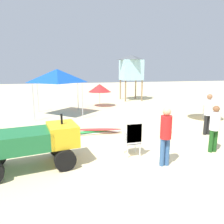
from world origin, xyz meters
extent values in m
plane|color=beige|center=(0.00, 0.00, 0.00)|extent=(80.00, 80.00, 0.00)
cube|color=#1E6B38|center=(-3.71, 0.69, 0.85)|extent=(1.95, 1.37, 0.50)
cube|color=gold|center=(-2.53, 0.88, 0.90)|extent=(0.96, 1.21, 0.60)
cylinder|color=black|center=(-2.53, 0.88, 1.35)|extent=(0.07, 0.07, 0.30)
cylinder|color=black|center=(-2.66, 1.42, 0.30)|extent=(0.62, 0.27, 0.60)
cylinder|color=black|center=(-2.49, 0.33, 0.30)|extent=(0.62, 0.27, 0.60)
cube|color=silver|center=(-0.34, 0.88, 0.44)|extent=(0.48, 0.48, 0.04)
cube|color=silver|center=(-0.34, 0.66, 0.64)|extent=(0.48, 0.04, 0.40)
cube|color=silver|center=(-0.34, 0.88, 0.53)|extent=(0.48, 0.48, 0.04)
cube|color=silver|center=(-0.34, 0.66, 0.73)|extent=(0.48, 0.04, 0.40)
cube|color=silver|center=(-0.34, 0.88, 0.62)|extent=(0.48, 0.48, 0.04)
cube|color=silver|center=(-0.34, 0.66, 0.82)|extent=(0.48, 0.04, 0.40)
cube|color=silver|center=(-0.34, 0.88, 0.71)|extent=(0.48, 0.48, 0.04)
cube|color=silver|center=(-0.34, 0.66, 0.91)|extent=(0.48, 0.04, 0.40)
cube|color=silver|center=(-0.34, 0.88, 0.80)|extent=(0.48, 0.48, 0.04)
cube|color=silver|center=(-0.34, 0.66, 1.00)|extent=(0.48, 0.04, 0.40)
cylinder|color=silver|center=(-0.13, 1.09, 0.21)|extent=(0.04, 0.04, 0.42)
cylinder|color=silver|center=(-0.55, 1.09, 0.21)|extent=(0.04, 0.04, 0.42)
cylinder|color=silver|center=(-0.13, 0.67, 0.21)|extent=(0.04, 0.04, 0.42)
cylinder|color=silver|center=(-0.55, 0.67, 0.21)|extent=(0.04, 0.04, 0.42)
ellipsoid|color=white|center=(-1.07, 3.43, 0.04)|extent=(2.36, 0.27, 0.08)
ellipsoid|color=green|center=(-1.19, 3.44, 0.12)|extent=(2.10, 0.40, 0.08)
ellipsoid|color=red|center=(-1.02, 3.41, 0.20)|extent=(2.17, 0.71, 0.08)
cylinder|color=#194C19|center=(2.35, 0.42, 0.39)|extent=(0.14, 0.14, 0.78)
cylinder|color=#194C19|center=(2.51, 0.42, 0.39)|extent=(0.14, 0.14, 0.78)
cylinder|color=white|center=(2.43, 0.42, 1.09)|extent=(0.32, 0.32, 0.62)
sphere|color=brown|center=(2.43, 0.42, 1.50)|extent=(0.21, 0.21, 0.21)
cylinder|color=#33598C|center=(0.24, -0.09, 0.42)|extent=(0.14, 0.14, 0.84)
cylinder|color=#33598C|center=(0.40, -0.09, 0.42)|extent=(0.14, 0.14, 0.84)
cylinder|color=red|center=(0.32, -0.09, 1.17)|extent=(0.32, 0.32, 0.66)
sphere|color=tan|center=(0.32, -0.09, 1.61)|extent=(0.23, 0.23, 0.23)
cylinder|color=black|center=(3.49, 2.11, 0.43)|extent=(0.14, 0.14, 0.86)
cylinder|color=black|center=(3.65, 2.11, 0.43)|extent=(0.14, 0.14, 0.86)
cylinder|color=white|center=(3.57, 2.11, 1.20)|extent=(0.32, 0.32, 0.68)
sphere|color=#9E6B47|center=(3.57, 2.11, 1.66)|extent=(0.23, 0.23, 0.23)
cylinder|color=#B2B2B7|center=(-3.91, 6.58, 1.01)|extent=(0.05, 0.05, 2.01)
cylinder|color=#B2B2B7|center=(-1.26, 6.58, 1.01)|extent=(0.05, 0.05, 2.01)
cylinder|color=#B2B2B7|center=(-3.91, 9.23, 1.01)|extent=(0.05, 0.05, 2.01)
cylinder|color=#B2B2B7|center=(-1.26, 9.23, 1.01)|extent=(0.05, 0.05, 2.01)
pyramid|color=#144CB2|center=(-2.58, 7.91, 2.42)|extent=(2.65, 2.65, 0.81)
cylinder|color=olive|center=(3.21, 12.15, 0.93)|extent=(0.12, 0.12, 1.86)
cylinder|color=olive|center=(4.77, 12.15, 0.93)|extent=(0.12, 0.12, 1.86)
cylinder|color=olive|center=(3.21, 13.71, 0.93)|extent=(0.12, 0.12, 1.86)
cylinder|color=olive|center=(4.77, 13.71, 0.93)|extent=(0.12, 0.12, 1.86)
cube|color=#A7DFE6|center=(3.99, 12.93, 2.76)|extent=(1.80, 1.80, 1.80)
pyramid|color=#4C5156|center=(3.99, 12.93, 3.88)|extent=(1.98, 1.98, 0.45)
cylinder|color=beige|center=(5.35, 4.60, 0.84)|extent=(0.04, 0.04, 1.69)
cone|color=white|center=(5.35, 4.60, 1.34)|extent=(2.00, 2.00, 0.70)
cylinder|color=beige|center=(0.50, 10.27, 0.86)|extent=(0.04, 0.04, 1.73)
cone|color=red|center=(0.50, 10.27, 1.42)|extent=(1.75, 1.75, 0.61)
cone|color=orange|center=(2.14, 2.84, 0.23)|extent=(0.33, 0.33, 0.47)
camera|label=1|loc=(-2.59, -5.12, 2.75)|focal=32.91mm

